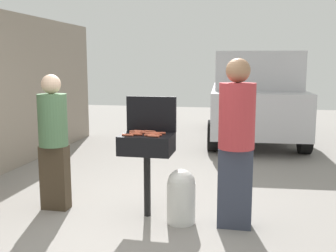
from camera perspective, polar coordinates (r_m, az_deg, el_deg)
The scene contains 20 objects.
ground_plane at distance 4.80m, azimuth -5.39°, elevation -12.97°, with size 24.00×24.00×0.00m, color gray.
bbq_grill at distance 4.66m, azimuth -2.99°, elevation -3.00°, with size 0.60×0.44×0.97m.
grill_lid_open at distance 4.81m, azimuth -2.37°, elevation 1.70°, with size 0.60×0.05×0.42m, color black.
hot_dog_0 at distance 4.77m, azimuth -4.63°, elevation -0.79°, with size 0.03×0.03×0.13m, color #C6593D.
hot_dog_1 at distance 4.55m, azimuth -5.71°, elevation -1.27°, with size 0.03×0.03×0.13m, color #C6593D.
hot_dog_2 at distance 4.46m, azimuth -2.06°, elevation -1.43°, with size 0.03×0.03×0.13m, color #C6593D.
hot_dog_3 at distance 4.64m, azimuth -4.69°, elevation -1.07°, with size 0.03×0.03×0.13m, color #B74C33.
hot_dog_4 at distance 4.76m, azimuth -2.53°, elevation -0.78°, with size 0.03×0.03×0.13m, color #C6593D.
hot_dog_5 at distance 4.54m, azimuth -1.69°, elevation -1.26°, with size 0.03×0.03×0.13m, color #AD4228.
hot_dog_6 at distance 4.69m, azimuth -3.88°, elevation -0.94°, with size 0.03×0.03×0.13m, color #B74C33.
hot_dog_7 at distance 4.63m, azimuth -2.39°, elevation -1.06°, with size 0.03×0.03×0.13m, color #C6593D.
hot_dog_8 at distance 4.65m, azimuth -1.15°, elevation -1.01°, with size 0.03×0.03×0.13m, color #B74C33.
hot_dog_9 at distance 4.58m, azimuth -4.46°, elevation -1.18°, with size 0.03×0.03×0.13m, color #AD4228.
hot_dog_10 at distance 4.52m, azimuth -2.57°, elevation -1.31°, with size 0.03×0.03×0.13m, color #B74C33.
hot_dog_11 at distance 4.79m, azimuth -4.03°, elevation -0.73°, with size 0.03×0.03×0.13m, color #C6593D.
hot_dog_12 at distance 4.59m, azimuth -1.92°, elevation -1.15°, with size 0.03×0.03×0.13m, color #AD4228.
propane_tank at distance 4.59m, azimuth 1.87°, elevation -9.70°, with size 0.32×0.32×0.62m.
person_left at distance 5.07m, azimuth -15.86°, elevation -1.55°, with size 0.35×0.35×1.65m.
person_right at distance 4.37m, azimuth 9.62°, elevation -1.64°, with size 0.39×0.39×1.84m.
parked_minivan at distance 9.69m, azimuth 12.00°, elevation 4.20°, with size 2.29×4.52×2.02m.
Camera 1 is at (1.32, -4.26, 1.79)m, focal length 43.21 mm.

